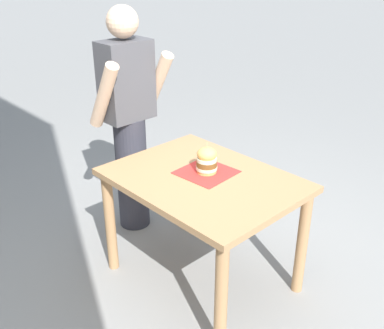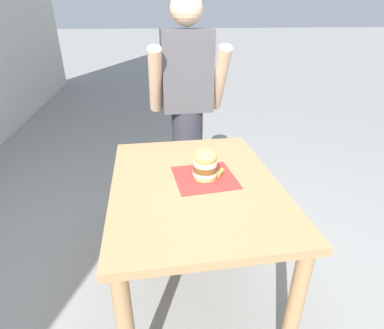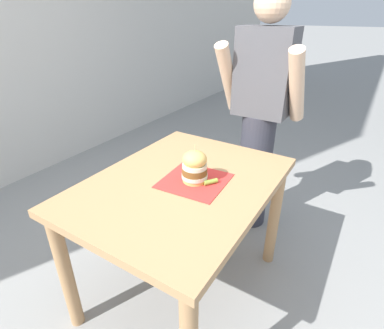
{
  "view_description": "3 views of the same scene",
  "coord_description": "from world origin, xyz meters",
  "px_view_note": "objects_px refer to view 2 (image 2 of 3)",
  "views": [
    {
      "loc": [
        -1.71,
        -1.71,
        2.01
      ],
      "look_at": [
        0.0,
        0.1,
        0.82
      ],
      "focal_mm": 42.0,
      "sensor_mm": 36.0,
      "label": 1
    },
    {
      "loc": [
        -0.22,
        -1.33,
        1.54
      ],
      "look_at": [
        0.0,
        0.1,
        0.82
      ],
      "focal_mm": 28.0,
      "sensor_mm": 36.0,
      "label": 2
    },
    {
      "loc": [
        0.75,
        -1.09,
        1.54
      ],
      "look_at": [
        0.0,
        0.1,
        0.82
      ],
      "focal_mm": 28.0,
      "sensor_mm": 36.0,
      "label": 3
    }
  ],
  "objects_px": {
    "patio_table": "(195,201)",
    "sandwich": "(205,164)",
    "pickle_spear": "(220,173)",
    "diner_across_table": "(187,112)"
  },
  "relations": [
    {
      "from": "patio_table",
      "to": "diner_across_table",
      "type": "height_order",
      "value": "diner_across_table"
    },
    {
      "from": "sandwich",
      "to": "pickle_spear",
      "type": "xyz_separation_m",
      "value": [
        0.08,
        0.02,
        -0.07
      ]
    },
    {
      "from": "patio_table",
      "to": "diner_across_table",
      "type": "relative_size",
      "value": 0.67
    },
    {
      "from": "patio_table",
      "to": "sandwich",
      "type": "bearing_deg",
      "value": 27.68
    },
    {
      "from": "patio_table",
      "to": "sandwich",
      "type": "xyz_separation_m",
      "value": [
        0.06,
        0.03,
        0.21
      ]
    },
    {
      "from": "pickle_spear",
      "to": "diner_across_table",
      "type": "distance_m",
      "value": 0.82
    },
    {
      "from": "sandwich",
      "to": "diner_across_table",
      "type": "distance_m",
      "value": 0.83
    },
    {
      "from": "patio_table",
      "to": "sandwich",
      "type": "height_order",
      "value": "sandwich"
    },
    {
      "from": "patio_table",
      "to": "sandwich",
      "type": "relative_size",
      "value": 5.72
    },
    {
      "from": "sandwich",
      "to": "pickle_spear",
      "type": "distance_m",
      "value": 0.11
    }
  ]
}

